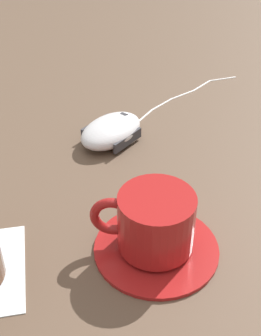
{
  "coord_description": "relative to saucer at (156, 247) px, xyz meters",
  "views": [
    {
      "loc": [
        0.06,
        -0.42,
        0.37
      ],
      "look_at": [
        0.08,
        0.03,
        0.03
      ],
      "focal_mm": 50.0,
      "sensor_mm": 36.0,
      "label": 1
    }
  ],
  "objects": [
    {
      "name": "ground_plane",
      "position": [
        -0.1,
        0.07,
        -0.0
      ],
      "size": [
        3.0,
        3.0,
        0.0
      ],
      "primitive_type": "plane",
      "color": "brown"
    },
    {
      "name": "saucer",
      "position": [
        0.0,
        0.0,
        0.0
      ],
      "size": [
        0.13,
        0.13,
        0.01
      ],
      "primitive_type": "cylinder",
      "color": "maroon",
      "rests_on": "ground"
    },
    {
      "name": "coffee_cup",
      "position": [
        -0.0,
        0.0,
        0.04
      ],
      "size": [
        0.11,
        0.08,
        0.06
      ],
      "color": "maroon",
      "rests_on": "saucer"
    },
    {
      "name": "computer_mouse",
      "position": [
        -0.05,
        0.21,
        0.01
      ],
      "size": [
        0.12,
        0.12,
        0.03
      ],
      "color": "silver",
      "rests_on": "ground"
    },
    {
      "name": "mouse_cable",
      "position": [
        0.08,
        0.34,
        -0.0
      ],
      "size": [
        0.19,
        0.15,
        0.0
      ],
      "color": "white",
      "rests_on": "ground"
    }
  ]
}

